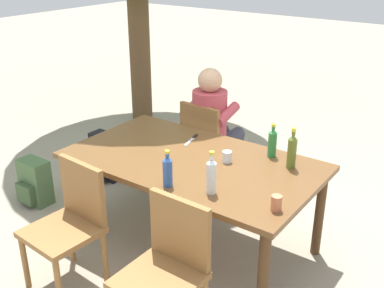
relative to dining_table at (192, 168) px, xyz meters
The scene contains 15 objects.
ground_plane 0.66m from the dining_table, ahead, with size 24.00×24.00×0.00m, color gray.
dining_table is the anchor object (origin of this frame).
chair_far_left 0.94m from the dining_table, 116.94° to the left, with size 0.46×0.46×0.87m.
chair_near_right 0.94m from the dining_table, 63.19° to the right, with size 0.45×0.45×0.87m.
chair_near_left 0.94m from the dining_table, 116.41° to the right, with size 0.47×0.47×0.87m.
person_in_white_shirt 1.02m from the dining_table, 113.98° to the left, with size 0.47×0.61×1.18m.
bottle_green 0.62m from the dining_table, 40.54° to the left, with size 0.06×0.06×0.26m.
bottle_clear 0.56m from the dining_table, 40.89° to the right, with size 0.06×0.06×0.29m.
bottle_olive 0.74m from the dining_table, 24.13° to the left, with size 0.06×0.06×0.30m.
bottle_blue 0.48m from the dining_table, 75.31° to the right, with size 0.06×0.06×0.25m.
cup_glass 0.28m from the dining_table, 24.45° to the left, with size 0.07×0.07×0.08m, color silver.
cup_terracotta 0.88m from the dining_table, 19.60° to the right, with size 0.07×0.07×0.10m, color #BC6B47.
table_knife 0.38m from the dining_table, 125.65° to the left, with size 0.08×0.24×0.01m.
backpack_by_near_side 1.62m from the dining_table, 168.25° to the right, with size 0.28×0.23×0.42m.
backpack_by_far_side 1.48m from the dining_table, 163.06° to the left, with size 0.31×0.23×0.47m.
Camera 1 is at (1.82, -2.54, 2.20)m, focal length 43.96 mm.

